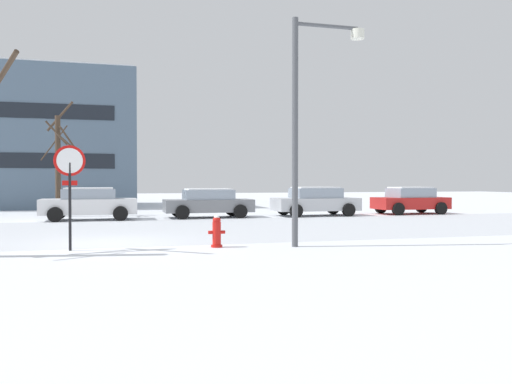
{
  "coord_description": "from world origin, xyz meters",
  "views": [
    {
      "loc": [
        0.27,
        -14.84,
        1.72
      ],
      "look_at": [
        5.81,
        5.65,
        1.28
      ],
      "focal_mm": 36.49,
      "sensor_mm": 36.0,
      "label": 1
    }
  ],
  "objects_px": {
    "parked_car_gray": "(208,203)",
    "parked_car_silver": "(315,201)",
    "fire_hydrant": "(217,231)",
    "parked_car_white": "(89,203)",
    "parked_car_red": "(410,200)",
    "street_lamp": "(308,107)",
    "stop_sign": "(70,177)"
  },
  "relations": [
    {
      "from": "stop_sign",
      "to": "parked_car_silver",
      "type": "xyz_separation_m",
      "value": [
        10.69,
        10.56,
        -1.09
      ]
    },
    {
      "from": "parked_car_red",
      "to": "stop_sign",
      "type": "bearing_deg",
      "value": -146.47
    },
    {
      "from": "parked_car_silver",
      "to": "parked_car_red",
      "type": "relative_size",
      "value": 1.1
    },
    {
      "from": "parked_car_gray",
      "to": "parked_car_silver",
      "type": "bearing_deg",
      "value": -1.41
    },
    {
      "from": "parked_car_gray",
      "to": "parked_car_red",
      "type": "relative_size",
      "value": 1.08
    },
    {
      "from": "street_lamp",
      "to": "parked_car_white",
      "type": "height_order",
      "value": "street_lamp"
    },
    {
      "from": "fire_hydrant",
      "to": "street_lamp",
      "type": "height_order",
      "value": "street_lamp"
    },
    {
      "from": "street_lamp",
      "to": "parked_car_gray",
      "type": "bearing_deg",
      "value": 93.35
    },
    {
      "from": "parked_car_red",
      "to": "parked_car_white",
      "type": "bearing_deg",
      "value": -179.65
    },
    {
      "from": "parked_car_white",
      "to": "parked_car_gray",
      "type": "relative_size",
      "value": 0.99
    },
    {
      "from": "fire_hydrant",
      "to": "parked_car_red",
      "type": "distance_m",
      "value": 16.56
    },
    {
      "from": "parked_car_silver",
      "to": "stop_sign",
      "type": "bearing_deg",
      "value": -135.35
    },
    {
      "from": "parked_car_white",
      "to": "parked_car_red",
      "type": "bearing_deg",
      "value": 0.35
    },
    {
      "from": "parked_car_gray",
      "to": "parked_car_red",
      "type": "xyz_separation_m",
      "value": [
        10.74,
        -0.05,
        0.02
      ]
    },
    {
      "from": "street_lamp",
      "to": "parked_car_gray",
      "type": "relative_size",
      "value": 1.44
    },
    {
      "from": "parked_car_white",
      "to": "parked_car_silver",
      "type": "relative_size",
      "value": 0.98
    },
    {
      "from": "parked_car_white",
      "to": "parked_car_silver",
      "type": "distance_m",
      "value": 10.74
    },
    {
      "from": "parked_car_white",
      "to": "parked_car_red",
      "type": "relative_size",
      "value": 1.07
    },
    {
      "from": "stop_sign",
      "to": "street_lamp",
      "type": "relative_size",
      "value": 0.44
    },
    {
      "from": "fire_hydrant",
      "to": "parked_car_silver",
      "type": "xyz_separation_m",
      "value": [
        7.06,
        10.86,
        0.31
      ]
    },
    {
      "from": "parked_car_red",
      "to": "street_lamp",
      "type": "bearing_deg",
      "value": -131.54
    },
    {
      "from": "fire_hydrant",
      "to": "parked_car_white",
      "type": "xyz_separation_m",
      "value": [
        -3.67,
        10.84,
        0.32
      ]
    },
    {
      "from": "parked_car_red",
      "to": "parked_car_gray",
      "type": "bearing_deg",
      "value": 179.73
    },
    {
      "from": "street_lamp",
      "to": "parked_car_white",
      "type": "bearing_deg",
      "value": 118.19
    },
    {
      "from": "fire_hydrant",
      "to": "street_lamp",
      "type": "distance_m",
      "value": 4.04
    },
    {
      "from": "stop_sign",
      "to": "parked_car_white",
      "type": "distance_m",
      "value": 10.6
    },
    {
      "from": "parked_car_gray",
      "to": "parked_car_red",
      "type": "height_order",
      "value": "parked_car_red"
    },
    {
      "from": "stop_sign",
      "to": "parked_car_gray",
      "type": "relative_size",
      "value": 0.63
    },
    {
      "from": "fire_hydrant",
      "to": "parked_car_gray",
      "type": "bearing_deg",
      "value": 81.23
    },
    {
      "from": "parked_car_white",
      "to": "parked_car_gray",
      "type": "bearing_deg",
      "value": 1.6
    },
    {
      "from": "parked_car_gray",
      "to": "fire_hydrant",
      "type": "bearing_deg",
      "value": -98.77
    },
    {
      "from": "stop_sign",
      "to": "parked_car_gray",
      "type": "height_order",
      "value": "stop_sign"
    }
  ]
}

